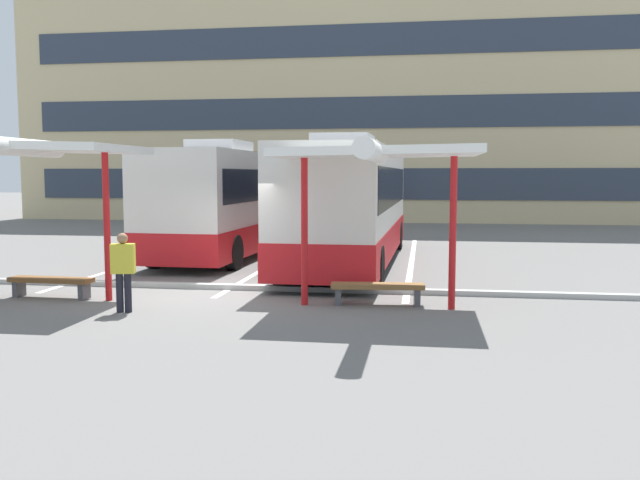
% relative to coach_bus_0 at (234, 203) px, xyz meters
% --- Properties ---
extents(ground_plane, '(160.00, 160.00, 0.00)m').
position_rel_coach_bus_0_xyz_m(ground_plane, '(1.85, -7.71, -1.74)').
color(ground_plane, slate).
extents(terminal_building, '(39.42, 12.50, 22.56)m').
position_rel_coach_bus_0_xyz_m(terminal_building, '(1.88, 22.06, 8.18)').
color(terminal_building, '#D1BC8C').
rests_on(terminal_building, ground).
extents(coach_bus_0, '(3.00, 10.94, 3.76)m').
position_rel_coach_bus_0_xyz_m(coach_bus_0, '(0.00, 0.00, 0.00)').
color(coach_bus_0, silver).
rests_on(coach_bus_0, ground).
extents(coach_bus_1, '(2.88, 11.77, 3.80)m').
position_rel_coach_bus_0_xyz_m(coach_bus_1, '(4.17, -1.89, 0.02)').
color(coach_bus_1, silver).
rests_on(coach_bus_1, ground).
extents(lane_stripe_0, '(0.16, 14.00, 0.01)m').
position_rel_coach_bus_0_xyz_m(lane_stripe_0, '(-2.31, -1.18, -1.73)').
color(lane_stripe_0, white).
rests_on(lane_stripe_0, ground).
extents(lane_stripe_1, '(0.16, 14.00, 0.01)m').
position_rel_coach_bus_0_xyz_m(lane_stripe_1, '(1.85, -1.18, -1.73)').
color(lane_stripe_1, white).
rests_on(lane_stripe_1, ground).
extents(lane_stripe_2, '(0.16, 14.00, 0.01)m').
position_rel_coach_bus_0_xyz_m(lane_stripe_2, '(6.01, -1.18, -1.73)').
color(lane_stripe_2, white).
rests_on(lane_stripe_2, ground).
extents(waiting_shelter_0, '(3.77, 4.65, 3.42)m').
position_rel_coach_bus_0_xyz_m(waiting_shelter_0, '(-1.68, -9.02, 1.44)').
color(waiting_shelter_0, red).
rests_on(waiting_shelter_0, ground).
extents(bench_0, '(1.90, 0.51, 0.45)m').
position_rel_coach_bus_0_xyz_m(bench_0, '(-1.68, -8.66, -1.40)').
color(bench_0, brown).
rests_on(bench_0, ground).
extents(waiting_shelter_1, '(4.00, 4.78, 3.29)m').
position_rel_coach_bus_0_xyz_m(waiting_shelter_1, '(5.45, -8.86, 1.32)').
color(waiting_shelter_1, red).
rests_on(waiting_shelter_1, ground).
extents(bench_1, '(1.95, 0.58, 0.45)m').
position_rel_coach_bus_0_xyz_m(bench_1, '(5.45, -8.39, -1.40)').
color(bench_1, brown).
rests_on(bench_1, ground).
extents(platform_kerb, '(44.00, 0.24, 0.12)m').
position_rel_coach_bus_0_xyz_m(platform_kerb, '(1.85, -6.99, -1.68)').
color(platform_kerb, '#ADADA8').
rests_on(platform_kerb, ground).
extents(waiting_passenger_0, '(0.49, 0.32, 1.56)m').
position_rel_coach_bus_0_xyz_m(waiting_passenger_0, '(0.58, -9.90, -0.85)').
color(waiting_passenger_0, black).
rests_on(waiting_passenger_0, ground).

